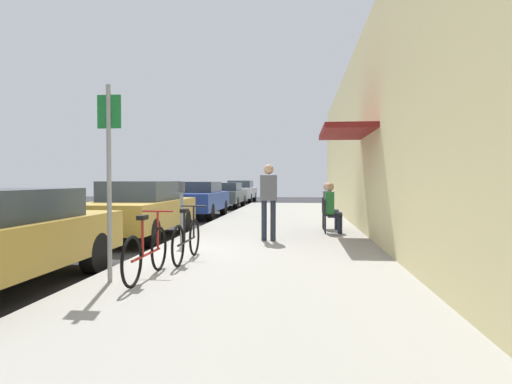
% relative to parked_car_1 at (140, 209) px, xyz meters
% --- Properties ---
extents(ground_plane, '(60.00, 60.00, 0.00)m').
position_rel_parked_car_1_xyz_m(ground_plane, '(1.10, -2.45, -0.75)').
color(ground_plane, '#2D2D30').
extents(sidewalk_slab, '(4.50, 32.00, 0.12)m').
position_rel_parked_car_1_xyz_m(sidewalk_slab, '(3.35, -0.45, -0.69)').
color(sidewalk_slab, '#9E9B93').
rests_on(sidewalk_slab, ground_plane).
extents(building_facade, '(1.40, 32.00, 5.34)m').
position_rel_parked_car_1_xyz_m(building_facade, '(5.74, -0.45, 1.93)').
color(building_facade, beige).
rests_on(building_facade, ground_plane).
extents(parked_car_1, '(1.80, 4.40, 1.44)m').
position_rel_parked_car_1_xyz_m(parked_car_1, '(0.00, 0.00, 0.00)').
color(parked_car_1, '#A58433').
rests_on(parked_car_1, ground_plane).
extents(parked_car_2, '(1.80, 4.40, 1.41)m').
position_rel_parked_car_1_xyz_m(parked_car_2, '(0.00, 6.20, -0.00)').
color(parked_car_2, navy).
rests_on(parked_car_2, ground_plane).
extents(parked_car_3, '(1.80, 4.40, 1.34)m').
position_rel_parked_car_1_xyz_m(parked_car_3, '(0.00, 12.48, -0.04)').
color(parked_car_3, '#47514C').
rests_on(parked_car_3, ground_plane).
extents(parked_car_4, '(1.80, 4.40, 1.45)m').
position_rel_parked_car_1_xyz_m(parked_car_4, '(0.00, 18.54, 0.01)').
color(parked_car_4, silver).
rests_on(parked_car_4, ground_plane).
extents(parking_meter, '(0.12, 0.10, 1.32)m').
position_rel_parked_car_1_xyz_m(parking_meter, '(1.55, -1.70, 0.14)').
color(parking_meter, slate).
rests_on(parking_meter, sidewalk_slab).
extents(street_sign, '(0.32, 0.06, 2.60)m').
position_rel_parked_car_1_xyz_m(street_sign, '(1.50, -5.03, 0.89)').
color(street_sign, gray).
rests_on(street_sign, sidewalk_slab).
extents(bicycle_0, '(0.46, 1.71, 0.90)m').
position_rel_parked_car_1_xyz_m(bicycle_0, '(1.92, -4.79, -0.27)').
color(bicycle_0, black).
rests_on(bicycle_0, sidewalk_slab).
extents(bicycle_1, '(0.46, 1.71, 0.90)m').
position_rel_parked_car_1_xyz_m(bicycle_1, '(2.12, -3.45, -0.27)').
color(bicycle_1, black).
rests_on(bicycle_1, sidewalk_slab).
extents(cafe_chair_0, '(0.45, 0.45, 0.87)m').
position_rel_parked_car_1_xyz_m(cafe_chair_0, '(4.75, 0.64, -0.12)').
color(cafe_chair_0, black).
rests_on(cafe_chair_0, sidewalk_slab).
extents(seated_patron_0, '(0.43, 0.36, 1.29)m').
position_rel_parked_car_1_xyz_m(seated_patron_0, '(4.81, 0.64, 0.07)').
color(seated_patron_0, '#232838').
rests_on(seated_patron_0, sidewalk_slab).
extents(cafe_chair_1, '(0.45, 0.45, 0.87)m').
position_rel_parked_car_1_xyz_m(cafe_chair_1, '(4.75, 1.60, -0.12)').
color(cafe_chair_1, black).
rests_on(cafe_chair_1, sidewalk_slab).
extents(seated_patron_1, '(0.43, 0.36, 1.29)m').
position_rel_parked_car_1_xyz_m(seated_patron_1, '(4.81, 1.60, 0.07)').
color(seated_patron_1, '#232838').
rests_on(seated_patron_1, sidewalk_slab).
extents(pedestrian_standing, '(0.36, 0.22, 1.70)m').
position_rel_parked_car_1_xyz_m(pedestrian_standing, '(3.31, -0.91, 0.37)').
color(pedestrian_standing, '#232838').
rests_on(pedestrian_standing, sidewalk_slab).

